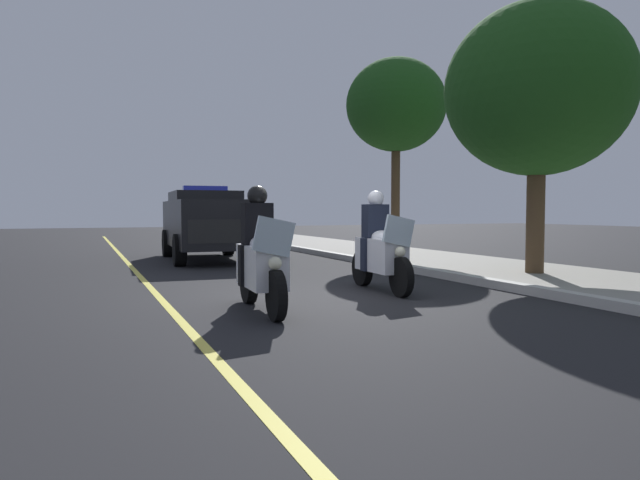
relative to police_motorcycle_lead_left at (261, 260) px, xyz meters
name	(u,v)px	position (x,y,z in m)	size (l,w,h in m)	color
ground_plane	(326,298)	(-0.78, 1.30, -0.70)	(80.00, 80.00, 0.00)	black
curb_strip	(491,283)	(-0.78, 4.53, -0.62)	(48.00, 0.24, 0.15)	#B7B5AD
sidewalk_strip	(571,279)	(-0.78, 6.43, -0.65)	(48.00, 3.60, 0.10)	gray
lane_stripe_center	(168,307)	(-0.78, -1.13, -0.70)	(48.00, 0.12, 0.01)	#E0D14C
police_motorcycle_lead_left	(261,260)	(0.00, 0.00, 0.00)	(2.14, 0.59, 1.72)	black
police_motorcycle_lead_right	(380,250)	(-1.11, 2.45, 0.00)	(2.14, 0.59, 1.72)	black
police_suv	(206,222)	(-8.36, 0.96, 0.37)	(4.99, 2.26, 2.05)	black
tree_mid_block	(538,90)	(-1.62, 6.32, 3.10)	(3.72, 3.72, 5.45)	#4C3823
tree_far_back	(396,106)	(-7.23, 6.30, 3.72)	(2.91, 2.91, 5.69)	#4C3823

